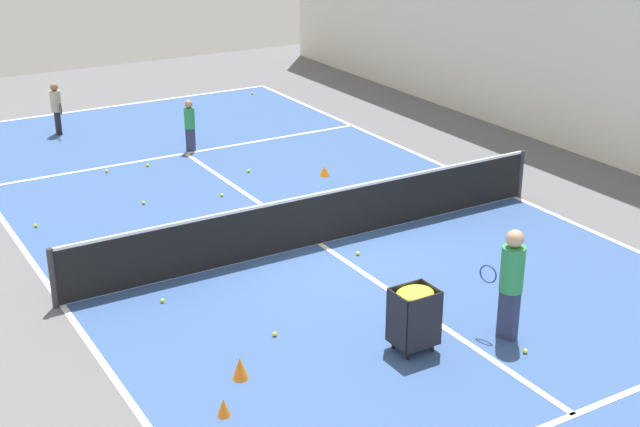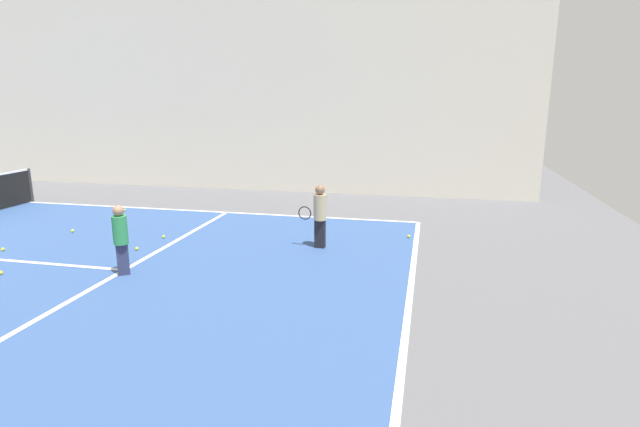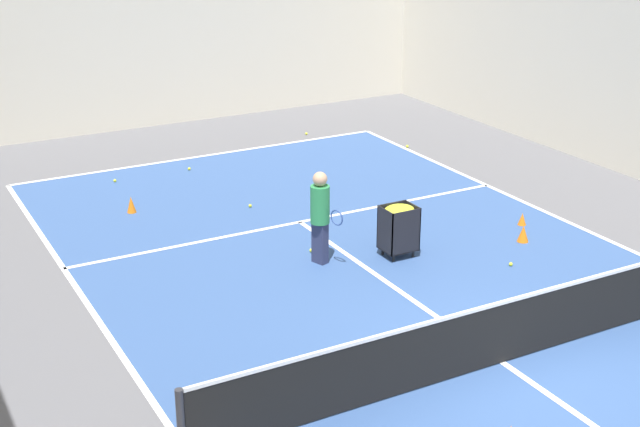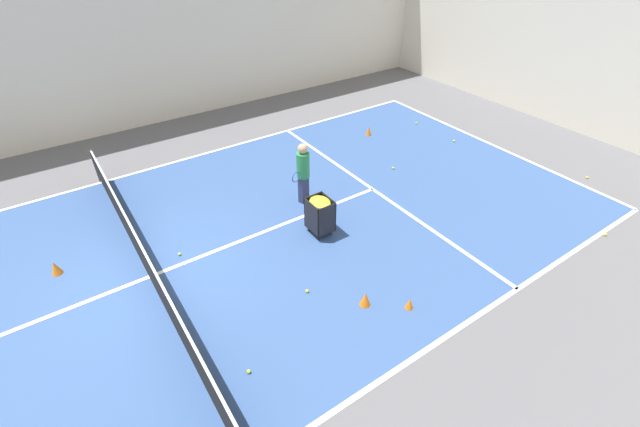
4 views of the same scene
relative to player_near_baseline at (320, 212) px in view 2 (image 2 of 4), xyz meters
name	(u,v)px [view 2 (image 2 of 4)]	position (x,y,z in m)	size (l,w,h in m)	color
line_baseline_near	(410,293)	(-2.12, -1.94, -0.75)	(9.34, 0.10, 0.00)	white
line_sideline_right	(30,202)	(2.55, 9.34, -0.75)	(0.10, 22.56, 0.00)	white
line_service_near	(125,270)	(-2.12, 3.13, -0.75)	(9.34, 0.10, 0.00)	white
hall_enclosure_right	(92,85)	(5.91, 9.34, 2.67)	(0.15, 29.42, 6.85)	silver
player_near_baseline	(320,212)	(0.00, 0.00, 0.00)	(0.29, 0.60, 1.32)	black
child_midcourt	(121,235)	(-2.31, 3.01, -0.04)	(0.35, 0.35, 1.25)	#2D3351
tennis_ball_1	(409,236)	(1.12, -1.78, -0.72)	(0.07, 0.07, 0.07)	yellow
tennis_ball_4	(164,237)	(-0.08, 3.51, -0.72)	(0.07, 0.07, 0.07)	yellow
tennis_ball_5	(1,273)	(-2.79, 5.12, -0.72)	(0.07, 0.07, 0.07)	yellow
tennis_ball_11	(3,249)	(-1.63, 6.21, -0.72)	(0.07, 0.07, 0.07)	yellow
tennis_ball_12	(137,249)	(-1.00, 3.59, -0.72)	(0.07, 0.07, 0.07)	yellow
tennis_ball_14	(73,231)	(-0.08, 5.81, -0.72)	(0.07, 0.07, 0.07)	yellow
tennis_ball_16	(124,210)	(2.09, 5.91, -0.72)	(0.07, 0.07, 0.07)	yellow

